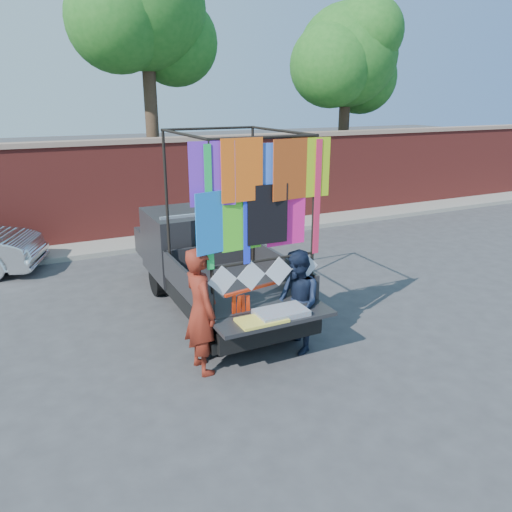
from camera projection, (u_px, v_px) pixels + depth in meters
name	position (u px, v px, depth m)	size (l,w,h in m)	color
ground	(242.00, 355.00, 7.37)	(90.00, 90.00, 0.00)	#38383A
brick_wall	(130.00, 189.00, 12.95)	(30.00, 0.45, 2.61)	maroon
curb	(140.00, 243.00, 12.74)	(30.00, 1.20, 0.12)	gray
tree_mid	(147.00, 13.00, 12.99)	(4.20, 3.30, 7.73)	#38281C
tree_right	(349.00, 59.00, 15.99)	(4.20, 3.30, 6.62)	#38281C
pickup_truck	(204.00, 258.00, 9.19)	(2.00, 5.03, 3.17)	black
woman	(201.00, 311.00, 6.72)	(0.65, 0.43, 1.78)	maroon
man	(297.00, 302.00, 7.29)	(0.75, 0.59, 1.55)	#151F36
streamer_bundle	(245.00, 302.00, 6.93)	(0.85, 0.20, 0.60)	red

